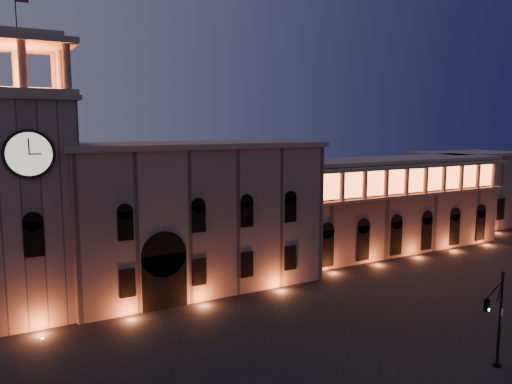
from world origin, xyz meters
The scene contains 6 objects.
ground centered at (0.00, 0.00, 0.00)m, with size 160.00×160.00×0.00m, color black.
government_building centered at (-2.08, 21.93, 8.77)m, with size 30.80×12.80×17.60m.
clock_tower centered at (-20.50, 20.98, 12.50)m, with size 9.80×9.80×32.40m.
colonnade_wing centered at (32.00, 23.92, 7.33)m, with size 40.60×11.50×14.50m.
secondary_building centered at (58.00, 30.00, 7.00)m, with size 20.00×12.00×14.00m, color #7A5A4E.
traffic_light centered at (10.39, -10.26, 4.24)m, with size 5.49×2.51×8.06m.
Camera 1 is at (-24.87, -33.75, 19.61)m, focal length 35.00 mm.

